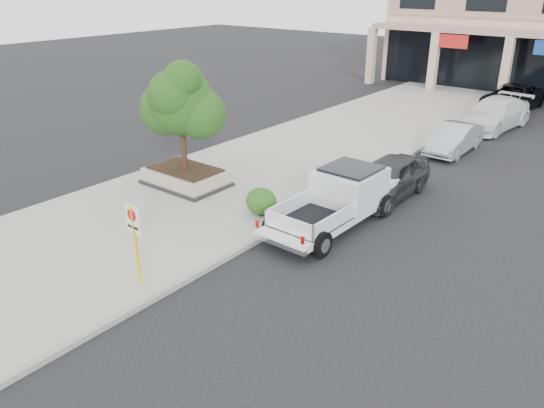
# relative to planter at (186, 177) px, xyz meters

# --- Properties ---
(ground) EXTENTS (120.00, 120.00, 0.00)m
(ground) POSITION_rel_planter_xyz_m (6.75, -2.71, -0.48)
(ground) COLOR black
(ground) RESTS_ON ground
(sidewalk) EXTENTS (8.00, 52.00, 0.15)m
(sidewalk) POSITION_rel_planter_xyz_m (1.25, 3.29, -0.40)
(sidewalk) COLOR gray
(sidewalk) RESTS_ON ground
(curb) EXTENTS (0.20, 52.00, 0.15)m
(curb) POSITION_rel_planter_xyz_m (5.20, 3.29, -0.40)
(curb) COLOR gray
(curb) RESTS_ON ground
(planter) EXTENTS (3.20, 2.20, 0.68)m
(planter) POSITION_rel_planter_xyz_m (0.00, 0.00, 0.00)
(planter) COLOR black
(planter) RESTS_ON sidewalk
(planter_tree) EXTENTS (2.90, 2.55, 4.00)m
(planter_tree) POSITION_rel_planter_xyz_m (0.13, 0.15, 2.94)
(planter_tree) COLOR black
(planter_tree) RESTS_ON planter
(no_parking_sign) EXTENTS (0.55, 0.09, 2.30)m
(no_parking_sign) POSITION_rel_planter_xyz_m (4.47, -5.85, 1.16)
(no_parking_sign) COLOR yellow
(no_parking_sign) RESTS_ON sidewalk
(hedge) EXTENTS (1.10, 0.99, 0.93)m
(hedge) POSITION_rel_planter_xyz_m (4.12, -0.33, 0.14)
(hedge) COLOR #214614
(hedge) RESTS_ON sidewalk
(pickup_truck) EXTENTS (2.29, 5.85, 1.83)m
(pickup_truck) POSITION_rel_planter_xyz_m (6.40, 0.58, 0.44)
(pickup_truck) COLOR white
(pickup_truck) RESTS_ON ground
(curb_car_a) EXTENTS (1.84, 4.54, 1.54)m
(curb_car_a) POSITION_rel_planter_xyz_m (6.65, 4.03, 0.30)
(curb_car_a) COLOR #2B2D30
(curb_car_a) RESTS_ON ground
(curb_car_b) EXTENTS (1.45, 4.09, 1.35)m
(curb_car_b) POSITION_rel_planter_xyz_m (6.52, 11.06, 0.20)
(curb_car_b) COLOR #ABADB3
(curb_car_b) RESTS_ON ground
(curb_car_c) EXTENTS (2.99, 5.88, 1.63)m
(curb_car_c) POSITION_rel_planter_xyz_m (6.59, 16.63, 0.34)
(curb_car_c) COLOR silver
(curb_car_c) RESTS_ON ground
(curb_car_d) EXTENTS (2.80, 5.74, 1.57)m
(curb_car_d) POSITION_rel_planter_xyz_m (6.09, 21.71, 0.31)
(curb_car_d) COLOR black
(curb_car_d) RESTS_ON ground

